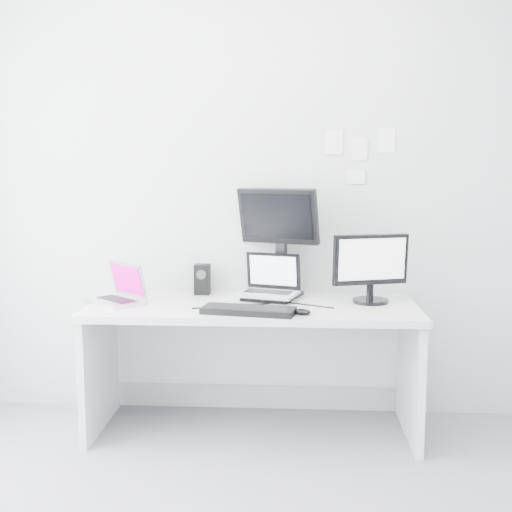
% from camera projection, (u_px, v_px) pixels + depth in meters
% --- Properties ---
extents(back_wall, '(3.60, 0.00, 3.60)m').
position_uv_depth(back_wall, '(256.00, 189.00, 3.78)').
color(back_wall, silver).
rests_on(back_wall, ground).
extents(desk, '(1.80, 0.70, 0.73)m').
position_uv_depth(desk, '(253.00, 368.00, 3.57)').
color(desk, silver).
rests_on(desk, ground).
extents(macbook, '(0.39, 0.38, 0.23)m').
position_uv_depth(macbook, '(114.00, 283.00, 3.53)').
color(macbook, silver).
rests_on(macbook, desk).
extents(speaker, '(0.11, 0.11, 0.18)m').
position_uv_depth(speaker, '(202.00, 279.00, 3.79)').
color(speaker, black).
rests_on(speaker, desk).
extents(dell_laptop, '(0.38, 0.33, 0.27)m').
position_uv_depth(dell_laptop, '(267.00, 277.00, 3.61)').
color(dell_laptop, '#A3A5AA').
rests_on(dell_laptop, desk).
extents(rear_monitor, '(0.50, 0.33, 0.65)m').
position_uv_depth(rear_monitor, '(279.00, 241.00, 3.72)').
color(rear_monitor, black).
rests_on(rear_monitor, desk).
extents(samsung_monitor, '(0.47, 0.32, 0.40)m').
position_uv_depth(samsung_monitor, '(371.00, 267.00, 3.53)').
color(samsung_monitor, black).
rests_on(samsung_monitor, desk).
extents(keyboard, '(0.50, 0.25, 0.03)m').
position_uv_depth(keyboard, '(249.00, 310.00, 3.29)').
color(keyboard, black).
rests_on(keyboard, desk).
extents(mouse, '(0.11, 0.09, 0.03)m').
position_uv_depth(mouse, '(302.00, 312.00, 3.26)').
color(mouse, black).
rests_on(mouse, desk).
extents(wall_note_0, '(0.10, 0.00, 0.14)m').
position_uv_depth(wall_note_0, '(334.00, 142.00, 3.71)').
color(wall_note_0, white).
rests_on(wall_note_0, back_wall).
extents(wall_note_1, '(0.09, 0.00, 0.13)m').
position_uv_depth(wall_note_1, '(360.00, 149.00, 3.71)').
color(wall_note_1, white).
rests_on(wall_note_1, back_wall).
extents(wall_note_2, '(0.10, 0.00, 0.14)m').
position_uv_depth(wall_note_2, '(386.00, 140.00, 3.69)').
color(wall_note_2, white).
rests_on(wall_note_2, back_wall).
extents(wall_note_3, '(0.11, 0.00, 0.08)m').
position_uv_depth(wall_note_3, '(356.00, 177.00, 3.73)').
color(wall_note_3, white).
rests_on(wall_note_3, back_wall).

